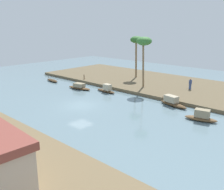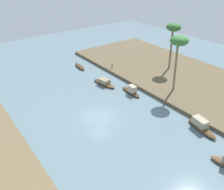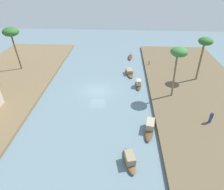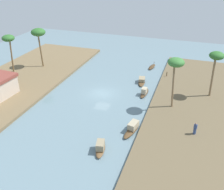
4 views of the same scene
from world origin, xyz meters
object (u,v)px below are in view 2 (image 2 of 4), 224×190
sampan_downstream_large (131,91)px  palm_tree_left_near (179,43)px  sampan_upstream_small (104,83)px  mooring_post (112,66)px  palm_tree_left_far (173,29)px  sampan_midstream (80,67)px  sampan_foreground (201,126)px

sampan_downstream_large → palm_tree_left_near: palm_tree_left_near is taller
sampan_upstream_small → palm_tree_left_near: size_ratio=0.57×
sampan_downstream_large → mooring_post: (7.78, -2.53, 0.44)m
sampan_downstream_large → palm_tree_left_far: size_ratio=0.50×
sampan_upstream_small → sampan_midstream: 7.71m
palm_tree_left_far → sampan_upstream_small: bearing=79.3°
mooring_post → palm_tree_left_near: size_ratio=0.11×
mooring_post → palm_tree_left_near: 12.79m
sampan_upstream_small → sampan_downstream_large: size_ratio=1.16×
palm_tree_left_near → sampan_upstream_small: bearing=38.9°
sampan_downstream_large → palm_tree_left_far: palm_tree_left_far is taller
mooring_post → palm_tree_left_far: 11.06m
sampan_downstream_large → sampan_foreground: bearing=-172.6°
sampan_upstream_small → sampan_midstream: size_ratio=1.24×
sampan_downstream_large → palm_tree_left_far: bearing=-74.1°
sampan_foreground → palm_tree_left_far: size_ratio=0.56×
sampan_downstream_large → sampan_upstream_small: bearing=21.5°
palm_tree_left_far → mooring_post: bearing=53.5°
sampan_midstream → palm_tree_left_far: (-9.88, -11.13, 6.61)m
sampan_upstream_small → sampan_foreground: (-14.93, -2.21, 0.12)m
sampan_upstream_small → mooring_post: (3.38, -3.98, 0.51)m
palm_tree_left_far → palm_tree_left_near: bearing=135.3°
mooring_post → palm_tree_left_far: bearing=-126.5°
sampan_midstream → sampan_foreground: (-22.63, -1.85, 0.28)m
sampan_midstream → palm_tree_left_near: palm_tree_left_near is taller
sampan_foreground → palm_tree_left_far: palm_tree_left_far is taller
sampan_downstream_large → palm_tree_left_far: 12.10m
sampan_midstream → sampan_downstream_large: bearing=-167.7°
sampan_midstream → palm_tree_left_far: size_ratio=0.47×
sampan_upstream_small → palm_tree_left_far: palm_tree_left_far is taller
mooring_post → sampan_downstream_large: bearing=162.0°
sampan_foreground → palm_tree_left_near: (7.34, -3.91, 6.61)m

